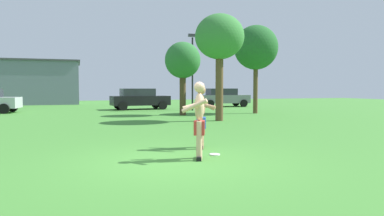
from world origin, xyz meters
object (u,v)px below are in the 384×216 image
at_px(tree_right_field, 220,38).
at_px(tree_left_field, 183,61).
at_px(lamp_post, 192,63).
at_px(car_black_near_post, 139,99).
at_px(player_in_blue, 202,115).
at_px(frisbee, 215,154).
at_px(player_near, 199,119).
at_px(car_gray_far_end, 223,97).
at_px(tree_behind_players, 256,48).

bearing_deg(tree_right_field, tree_left_field, 99.01).
relative_size(lamp_post, tree_right_field, 1.05).
bearing_deg(tree_right_field, lamp_post, 81.22).
bearing_deg(lamp_post, car_black_near_post, 143.43).
xyz_separation_m(player_in_blue, tree_left_field, (2.84, 11.26, 2.32)).
distance_m(lamp_post, tree_right_field, 8.08).
xyz_separation_m(frisbee, car_black_near_post, (1.35, 18.67, 0.81)).
bearing_deg(car_black_near_post, frisbee, -94.13).
bearing_deg(tree_right_field, frisbee, -113.28).
height_order(player_near, car_black_near_post, player_near).
bearing_deg(car_gray_far_end, player_near, -114.58).
distance_m(player_in_blue, tree_left_field, 11.85).
xyz_separation_m(player_near, tree_behind_players, (8.22, 12.58, 3.23)).
relative_size(car_black_near_post, tree_left_field, 1.02).
relative_size(frisbee, tree_behind_players, 0.05).
distance_m(player_in_blue, tree_right_field, 8.56).
distance_m(lamp_post, tree_left_field, 4.29).
height_order(car_gray_far_end, tree_left_field, tree_left_field).
bearing_deg(lamp_post, frisbee, -106.39).
bearing_deg(tree_behind_players, lamp_post, 126.96).
bearing_deg(player_in_blue, car_black_near_post, 85.73).
bearing_deg(tree_left_field, tree_behind_players, -0.74).
bearing_deg(tree_right_field, player_near, -115.37).
relative_size(player_in_blue, car_gray_far_end, 0.38).
bearing_deg(car_black_near_post, tree_behind_players, -45.41).
bearing_deg(tree_right_field, car_black_near_post, 101.71).
distance_m(car_black_near_post, lamp_post, 4.94).
bearing_deg(tree_behind_players, frisbee, -122.20).
distance_m(player_in_blue, tree_behind_players, 13.96).
xyz_separation_m(player_in_blue, car_black_near_post, (1.32, 17.64, -0.05)).
xyz_separation_m(player_in_blue, tree_behind_players, (7.67, 11.20, 3.28)).
height_order(car_black_near_post, lamp_post, lamp_post).
distance_m(car_black_near_post, tree_left_field, 6.98).
bearing_deg(car_gray_far_end, tree_right_field, -114.02).
bearing_deg(tree_behind_players, player_near, -123.18).
height_order(player_in_blue, lamp_post, lamp_post).
distance_m(player_near, tree_left_field, 13.28).
bearing_deg(car_black_near_post, player_near, -95.62).
bearing_deg(player_near, car_black_near_post, 84.38).
height_order(car_gray_far_end, tree_behind_players, tree_behind_players).
relative_size(player_near, lamp_post, 0.32).
height_order(player_in_blue, frisbee, player_in_blue).
distance_m(player_in_blue, car_black_near_post, 17.69).
distance_m(tree_left_field, tree_behind_players, 4.92).
relative_size(player_in_blue, tree_behind_players, 0.30).
relative_size(car_black_near_post, lamp_post, 0.81).
distance_m(frisbee, tree_behind_players, 15.03).
bearing_deg(tree_behind_players, car_black_near_post, 134.59).
height_order(car_black_near_post, tree_behind_players, tree_behind_players).
relative_size(player_near, tree_left_field, 0.40).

